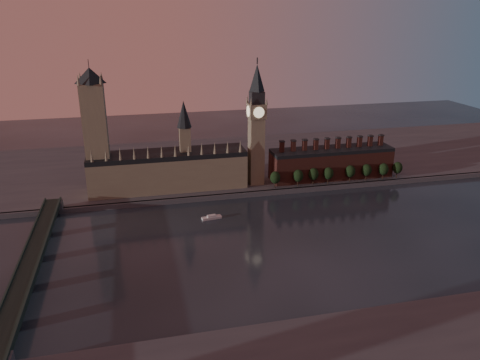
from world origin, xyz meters
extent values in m
plane|color=black|center=(0.00, 0.00, 0.00)|extent=(900.00, 900.00, 0.00)
cube|color=#4D4D52|center=(0.00, 90.00, 2.00)|extent=(900.00, 4.00, 4.00)
cube|color=#4D4D52|center=(0.00, 180.00, 2.00)|extent=(900.00, 180.00, 4.00)
cube|color=#7D7359|center=(-65.00, 115.00, 18.00)|extent=(130.00, 30.00, 28.00)
cube|color=black|center=(-65.00, 115.00, 34.00)|extent=(130.00, 30.00, 4.00)
cube|color=#7D7359|center=(-50.00, 115.00, 44.00)|extent=(9.00, 9.00, 24.00)
cone|color=black|center=(-50.00, 115.00, 67.00)|extent=(12.00, 12.00, 22.00)
cone|color=#7D7359|center=(-124.00, 101.00, 41.00)|extent=(2.60, 2.60, 10.00)
cone|color=#7D7359|center=(-113.27, 101.00, 41.00)|extent=(2.60, 2.60, 10.00)
cone|color=#7D7359|center=(-102.55, 101.00, 41.00)|extent=(2.60, 2.60, 10.00)
cone|color=#7D7359|center=(-91.82, 101.00, 41.00)|extent=(2.60, 2.60, 10.00)
cone|color=#7D7359|center=(-81.09, 101.00, 41.00)|extent=(2.60, 2.60, 10.00)
cone|color=#7D7359|center=(-70.36, 101.00, 41.00)|extent=(2.60, 2.60, 10.00)
cone|color=#7D7359|center=(-59.64, 101.00, 41.00)|extent=(2.60, 2.60, 10.00)
cone|color=#7D7359|center=(-48.91, 101.00, 41.00)|extent=(2.60, 2.60, 10.00)
cone|color=#7D7359|center=(-38.18, 101.00, 41.00)|extent=(2.60, 2.60, 10.00)
cone|color=#7D7359|center=(-27.45, 101.00, 41.00)|extent=(2.60, 2.60, 10.00)
cone|color=#7D7359|center=(-16.73, 101.00, 41.00)|extent=(2.60, 2.60, 10.00)
cone|color=#7D7359|center=(-6.00, 101.00, 41.00)|extent=(2.60, 2.60, 10.00)
cube|color=#7D7359|center=(-120.00, 115.00, 49.00)|extent=(18.00, 18.00, 90.00)
cone|color=black|center=(-120.00, 115.00, 100.00)|extent=(24.00, 24.00, 12.00)
cylinder|color=#232326|center=(-120.00, 115.00, 106.00)|extent=(0.50, 0.50, 12.00)
cone|color=#7D7359|center=(-128.00, 107.00, 98.00)|extent=(3.00, 3.00, 8.00)
cone|color=#7D7359|center=(-112.00, 107.00, 98.00)|extent=(3.00, 3.00, 8.00)
cone|color=#7D7359|center=(-128.00, 123.00, 98.00)|extent=(3.00, 3.00, 8.00)
cone|color=#7D7359|center=(-112.00, 123.00, 98.00)|extent=(3.00, 3.00, 8.00)
cube|color=#7D7359|center=(10.00, 110.00, 33.00)|extent=(12.00, 12.00, 58.00)
cube|color=#7D7359|center=(10.00, 110.00, 68.00)|extent=(14.00, 14.00, 12.00)
cube|color=#232326|center=(10.00, 110.00, 79.00)|extent=(11.00, 11.00, 10.00)
cone|color=black|center=(10.00, 110.00, 95.00)|extent=(13.00, 13.00, 22.00)
cylinder|color=#232326|center=(10.00, 110.00, 108.50)|extent=(1.00, 1.00, 5.00)
cylinder|color=beige|center=(10.00, 102.80, 68.00)|extent=(9.00, 0.50, 9.00)
cylinder|color=beige|center=(10.00, 117.20, 68.00)|extent=(9.00, 0.50, 9.00)
cylinder|color=beige|center=(2.80, 110.00, 68.00)|extent=(0.50, 9.00, 9.00)
cylinder|color=beige|center=(17.20, 110.00, 68.00)|extent=(0.50, 9.00, 9.00)
cone|color=#7D7359|center=(3.50, 103.50, 77.00)|extent=(2.00, 2.00, 6.00)
cone|color=#7D7359|center=(16.50, 103.50, 77.00)|extent=(2.00, 2.00, 6.00)
cone|color=#7D7359|center=(3.50, 116.50, 77.00)|extent=(2.00, 2.00, 6.00)
cone|color=#7D7359|center=(16.50, 116.50, 77.00)|extent=(2.00, 2.00, 6.00)
cube|color=brown|center=(80.00, 110.00, 16.00)|extent=(110.00, 25.00, 24.00)
cube|color=black|center=(80.00, 110.00, 29.50)|extent=(110.00, 25.00, 3.00)
cube|color=brown|center=(33.00, 110.00, 35.50)|extent=(3.50, 3.50, 9.00)
cube|color=#232326|center=(33.00, 110.00, 40.50)|extent=(4.20, 4.20, 1.00)
cube|color=brown|center=(43.44, 110.00, 35.50)|extent=(3.50, 3.50, 9.00)
cube|color=#232326|center=(43.44, 110.00, 40.50)|extent=(4.20, 4.20, 1.00)
cube|color=brown|center=(53.89, 110.00, 35.50)|extent=(3.50, 3.50, 9.00)
cube|color=#232326|center=(53.89, 110.00, 40.50)|extent=(4.20, 4.20, 1.00)
cube|color=brown|center=(64.33, 110.00, 35.50)|extent=(3.50, 3.50, 9.00)
cube|color=#232326|center=(64.33, 110.00, 40.50)|extent=(4.20, 4.20, 1.00)
cube|color=brown|center=(74.78, 110.00, 35.50)|extent=(3.50, 3.50, 9.00)
cube|color=#232326|center=(74.78, 110.00, 40.50)|extent=(4.20, 4.20, 1.00)
cube|color=brown|center=(85.22, 110.00, 35.50)|extent=(3.50, 3.50, 9.00)
cube|color=#232326|center=(85.22, 110.00, 40.50)|extent=(4.20, 4.20, 1.00)
cube|color=brown|center=(95.67, 110.00, 35.50)|extent=(3.50, 3.50, 9.00)
cube|color=#232326|center=(95.67, 110.00, 40.50)|extent=(4.20, 4.20, 1.00)
cube|color=brown|center=(106.11, 110.00, 35.50)|extent=(3.50, 3.50, 9.00)
cube|color=#232326|center=(106.11, 110.00, 40.50)|extent=(4.20, 4.20, 1.00)
cube|color=brown|center=(116.56, 110.00, 35.50)|extent=(3.50, 3.50, 9.00)
cube|color=#232326|center=(116.56, 110.00, 40.50)|extent=(4.20, 4.20, 1.00)
cube|color=brown|center=(127.00, 110.00, 35.50)|extent=(3.50, 3.50, 9.00)
cube|color=#232326|center=(127.00, 110.00, 40.50)|extent=(4.20, 4.20, 1.00)
cylinder|color=black|center=(22.70, 94.35, 7.00)|extent=(0.80, 0.80, 6.00)
ellipsoid|color=black|center=(22.70, 94.35, 13.50)|extent=(8.60, 8.60, 10.75)
cylinder|color=black|center=(43.25, 94.35, 7.00)|extent=(0.80, 0.80, 6.00)
ellipsoid|color=black|center=(43.25, 94.35, 13.50)|extent=(8.60, 8.60, 10.75)
cylinder|color=black|center=(57.59, 95.33, 7.00)|extent=(0.80, 0.80, 6.00)
ellipsoid|color=black|center=(57.59, 95.33, 13.50)|extent=(8.60, 8.60, 10.75)
cylinder|color=black|center=(70.95, 94.31, 7.00)|extent=(0.80, 0.80, 6.00)
ellipsoid|color=black|center=(70.95, 94.31, 13.50)|extent=(8.60, 8.60, 10.75)
cylinder|color=black|center=(91.84, 95.06, 7.00)|extent=(0.80, 0.80, 6.00)
ellipsoid|color=black|center=(91.84, 95.06, 13.50)|extent=(8.60, 8.60, 10.75)
cylinder|color=black|center=(107.48, 94.97, 7.00)|extent=(0.80, 0.80, 6.00)
ellipsoid|color=black|center=(107.48, 94.97, 13.50)|extent=(8.60, 8.60, 10.75)
cylinder|color=black|center=(123.30, 93.67, 7.00)|extent=(0.80, 0.80, 6.00)
ellipsoid|color=black|center=(123.30, 93.67, 13.50)|extent=(8.60, 8.60, 10.75)
cylinder|color=black|center=(137.60, 94.51, 7.00)|extent=(0.80, 0.80, 6.00)
ellipsoid|color=black|center=(137.60, 94.51, 13.50)|extent=(8.60, 8.60, 10.75)
cube|color=#1D2D26|center=(-155.00, -5.00, 9.00)|extent=(12.00, 200.00, 2.50)
cube|color=#1D2D26|center=(-160.50, -5.00, 10.90)|extent=(1.00, 200.00, 1.30)
cube|color=#1D2D26|center=(-149.50, -5.00, 10.90)|extent=(1.00, 200.00, 1.30)
cube|color=#4D4D52|center=(-155.00, 90.00, 7.00)|extent=(14.00, 8.00, 6.00)
cylinder|color=#232326|center=(-155.00, -51.00, 3.88)|extent=(8.00, 8.00, 7.75)
cylinder|color=#232326|center=(-155.00, -17.00, 3.88)|extent=(8.00, 8.00, 7.75)
cylinder|color=#232326|center=(-155.00, 17.00, 3.88)|extent=(8.00, 8.00, 7.75)
cylinder|color=#232326|center=(-155.00, 51.00, 3.88)|extent=(8.00, 8.00, 7.75)
cylinder|color=#232326|center=(-155.00, 85.00, 3.88)|extent=(8.00, 8.00, 7.75)
cube|color=silver|center=(-39.18, 53.55, 0.85)|extent=(15.29, 6.40, 1.69)
cube|color=silver|center=(-39.18, 53.55, 2.33)|extent=(6.75, 4.09, 1.27)
camera|label=1|loc=(-91.28, -260.95, 145.40)|focal=35.00mm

